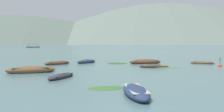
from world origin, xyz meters
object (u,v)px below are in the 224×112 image
object	(u,v)px
rowboat_5	(57,63)
rowboat_10	(136,92)
mooring_buoy	(220,65)
rowboat_7	(154,66)
rowboat_3	(86,62)
rowboat_0	(202,63)
rowboat_1	(61,76)
ferry_0	(33,47)
rowboat_2	(145,62)
rowboat_11	(31,70)

from	to	relation	value
rowboat_5	rowboat_10	xyz separation A→B (m)	(9.04, -17.03, 0.01)
rowboat_10	mooring_buoy	size ratio (longest dim) A/B	3.07
rowboat_10	rowboat_7	bearing A→B (deg)	77.03
mooring_buoy	rowboat_5	bearing A→B (deg)	174.85
rowboat_3	rowboat_5	size ratio (longest dim) A/B	1.02
rowboat_3	mooring_buoy	bearing A→B (deg)	-14.10
rowboat_0	rowboat_3	bearing A→B (deg)	177.74
rowboat_1	ferry_0	distance (m)	167.82
rowboat_2	rowboat_10	distance (m)	18.96
rowboat_1	mooring_buoy	world-z (taller)	mooring_buoy
rowboat_10	ferry_0	distance (m)	175.16
ferry_0	mooring_buoy	bearing A→B (deg)	-60.75
rowboat_3	rowboat_11	bearing A→B (deg)	-108.79
rowboat_3	rowboat_5	world-z (taller)	rowboat_3
rowboat_7	ferry_0	xyz separation A→B (m)	(-73.23, 146.84, 0.32)
rowboat_10	rowboat_11	size ratio (longest dim) A/B	0.80
rowboat_2	rowboat_5	xyz separation A→B (m)	(-11.81, -1.72, -0.05)
rowboat_3	ferry_0	bearing A→B (deg)	114.58
rowboat_1	rowboat_10	xyz separation A→B (m)	(5.45, -5.65, 0.05)
mooring_buoy	rowboat_3	bearing A→B (deg)	165.90
ferry_0	rowboat_0	bearing A→B (deg)	-60.35
rowboat_2	rowboat_5	world-z (taller)	rowboat_2
rowboat_10	rowboat_11	distance (m)	12.67
rowboat_7	rowboat_11	bearing A→B (deg)	-158.13
rowboat_7	rowboat_11	size ratio (longest dim) A/B	0.73
rowboat_1	rowboat_11	bearing A→B (deg)	140.14
rowboat_11	mooring_buoy	distance (m)	21.48
rowboat_0	rowboat_11	world-z (taller)	rowboat_11
rowboat_0	rowboat_1	size ratio (longest dim) A/B	0.94
rowboat_0	rowboat_11	distance (m)	22.18
rowboat_2	ferry_0	xyz separation A→B (m)	(-72.85, 141.77, 0.21)
rowboat_5	rowboat_11	size ratio (longest dim) A/B	0.72
rowboat_1	mooring_buoy	size ratio (longest dim) A/B	2.81
rowboat_5	rowboat_11	bearing A→B (deg)	-90.87
rowboat_11	mooring_buoy	size ratio (longest dim) A/B	3.83
ferry_0	rowboat_5	bearing A→B (deg)	-66.96
rowboat_7	rowboat_10	world-z (taller)	rowboat_10
ferry_0	rowboat_7	bearing A→B (deg)	-63.49
rowboat_1	rowboat_7	distance (m)	11.78
rowboat_0	rowboat_10	size ratio (longest dim) A/B	0.86
rowboat_3	ferry_0	distance (m)	155.16
rowboat_11	mooring_buoy	bearing A→B (deg)	17.47
rowboat_5	rowboat_7	size ratio (longest dim) A/B	0.99
rowboat_2	rowboat_10	size ratio (longest dim) A/B	1.26
rowboat_2	rowboat_5	bearing A→B (deg)	-171.70
rowboat_0	rowboat_10	bearing A→B (deg)	-119.44
rowboat_1	rowboat_7	size ratio (longest dim) A/B	1.00
rowboat_1	rowboat_7	bearing A→B (deg)	43.07
rowboat_10	rowboat_11	world-z (taller)	rowboat_11
rowboat_2	rowboat_11	xyz separation A→B (m)	(-11.94, -10.00, 0.01)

